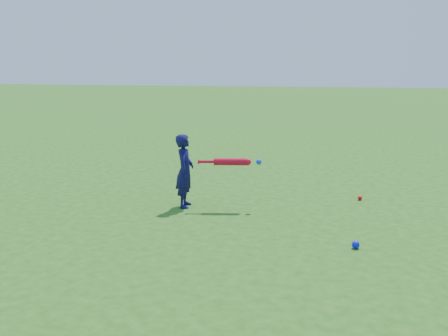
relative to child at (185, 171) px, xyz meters
name	(u,v)px	position (x,y,z in m)	size (l,w,h in m)	color
ground	(157,205)	(-0.39, 0.00, -0.47)	(80.00, 80.00, 0.00)	#235F16
child	(185,171)	(0.00, 0.00, 0.00)	(0.34, 0.22, 0.94)	#110E44
ground_ball_red	(360,198)	(2.20, 0.85, -0.44)	(0.06, 0.06, 0.06)	red
ground_ball_blue	(356,245)	(2.11, -1.06, -0.43)	(0.08, 0.08, 0.08)	#0D11EC
bat_swing	(234,162)	(0.62, 0.08, 0.13)	(0.79, 0.22, 0.09)	red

